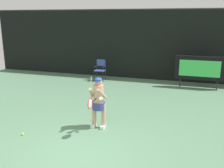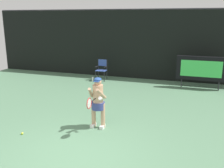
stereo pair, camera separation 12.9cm
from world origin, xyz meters
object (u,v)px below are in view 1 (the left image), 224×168
(scoreboard, at_px, (200,68))
(umpire_chair, at_px, (100,69))
(water_bottle, at_px, (91,79))
(tennis_racket, at_px, (90,103))
(tennis_ball_loose, at_px, (23,134))
(tennis_player, at_px, (99,100))

(scoreboard, xyz_separation_m, umpire_chair, (-4.91, 0.06, -0.33))
(water_bottle, height_order, tennis_racket, tennis_racket)
(tennis_ball_loose, bearing_deg, tennis_racket, 16.19)
(scoreboard, distance_m, tennis_ball_loose, 8.28)
(scoreboard, height_order, umpire_chair, scoreboard)
(water_bottle, bearing_deg, tennis_ball_loose, -85.32)
(tennis_player, bearing_deg, tennis_ball_loose, -147.74)
(umpire_chair, height_order, tennis_ball_loose, umpire_chair)
(scoreboard, distance_m, umpire_chair, 4.92)
(umpire_chair, xyz_separation_m, water_bottle, (-0.36, -0.39, -0.50))
(scoreboard, relative_size, tennis_racket, 3.65)
(tennis_player, relative_size, tennis_ball_loose, 22.63)
(water_bottle, distance_m, tennis_player, 5.79)
(scoreboard, height_order, tennis_player, tennis_player)
(scoreboard, xyz_separation_m, tennis_racket, (-2.88, -6.19, 0.02))
(scoreboard, height_order, tennis_ball_loose, scoreboard)
(umpire_chair, distance_m, tennis_ball_loose, 6.82)
(scoreboard, bearing_deg, umpire_chair, 179.25)
(tennis_player, relative_size, tennis_racket, 2.56)
(tennis_racket, bearing_deg, water_bottle, 109.40)
(scoreboard, relative_size, tennis_player, 1.43)
(water_bottle, distance_m, tennis_ball_loose, 6.43)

